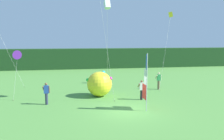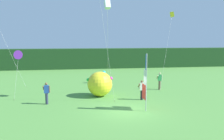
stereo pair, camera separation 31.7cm
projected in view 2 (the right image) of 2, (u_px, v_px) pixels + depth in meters
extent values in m
plane|color=#518E3D|center=(127.00, 111.00, 16.93)|extent=(120.00, 120.00, 0.00)
cube|color=#1E421E|center=(97.00, 58.00, 41.17)|extent=(80.00, 2.40, 3.45)
cylinder|color=#B7B7BC|center=(146.00, 83.00, 16.55)|extent=(0.06, 0.06, 4.15)
cube|color=red|center=(144.00, 92.00, 17.16)|extent=(0.02, 0.97, 1.11)
cube|color=white|center=(145.00, 77.00, 16.83)|extent=(0.02, 0.60, 1.11)
cube|color=blue|center=(146.00, 62.00, 16.50)|extent=(0.02, 0.23, 1.11)
cylinder|color=brown|center=(160.00, 85.00, 23.93)|extent=(0.22, 0.22, 0.92)
cube|color=#2D8E4C|center=(160.00, 78.00, 23.83)|extent=(0.36, 0.20, 0.60)
sphere|color=beige|center=(160.00, 74.00, 23.77)|extent=(0.20, 0.20, 0.20)
cylinder|color=beige|center=(157.00, 77.00, 23.85)|extent=(0.09, 0.48, 0.42)
cylinder|color=beige|center=(162.00, 78.00, 23.87)|extent=(0.09, 0.14, 0.56)
cylinder|color=black|center=(142.00, 95.00, 19.92)|extent=(0.22, 0.22, 0.83)
cube|color=white|center=(142.00, 87.00, 19.82)|extent=(0.36, 0.20, 0.62)
sphere|color=brown|center=(142.00, 82.00, 19.77)|extent=(0.20, 0.20, 0.20)
cylinder|color=brown|center=(139.00, 86.00, 19.84)|extent=(0.09, 0.48, 0.42)
cylinder|color=brown|center=(144.00, 87.00, 19.87)|extent=(0.09, 0.14, 0.56)
cylinder|color=#2D334C|center=(47.00, 99.00, 18.56)|extent=(0.22, 0.22, 0.90)
cube|color=#284CA8|center=(46.00, 89.00, 18.46)|extent=(0.36, 0.20, 0.62)
sphere|color=brown|center=(46.00, 84.00, 18.41)|extent=(0.20, 0.20, 0.20)
cylinder|color=brown|center=(43.00, 88.00, 18.48)|extent=(0.09, 0.48, 0.42)
cylinder|color=brown|center=(49.00, 89.00, 18.51)|extent=(0.09, 0.14, 0.56)
sphere|color=yellow|center=(100.00, 84.00, 21.07)|extent=(2.24, 2.24, 2.24)
sphere|color=green|center=(88.00, 80.00, 20.85)|extent=(0.31, 0.31, 0.31)
sphere|color=#DB33A8|center=(111.00, 78.00, 20.93)|extent=(0.31, 0.31, 0.31)
sphere|color=#23B2C6|center=(104.00, 72.00, 21.31)|extent=(0.31, 0.31, 0.31)
cylinder|color=brown|center=(108.00, 90.00, 23.74)|extent=(0.03, 0.03, 0.08)
cylinder|color=silver|center=(108.00, 52.00, 21.41)|extent=(0.56, 3.65, 7.90)
cube|color=white|center=(107.00, 5.00, 19.06)|extent=(0.50, 0.67, 0.74)
cylinder|color=brown|center=(160.00, 91.00, 23.13)|extent=(0.03, 0.03, 0.08)
cylinder|color=silver|center=(166.00, 51.00, 24.24)|extent=(2.25, 2.98, 7.75)
cube|color=yellow|center=(172.00, 14.00, 25.35)|extent=(0.54, 0.47, 0.61)
cylinder|color=brown|center=(26.00, 87.00, 25.22)|extent=(0.03, 0.03, 0.08)
cylinder|color=silver|center=(9.00, 49.00, 25.17)|extent=(3.53, 1.53, 8.02)
cylinder|color=brown|center=(14.00, 100.00, 19.83)|extent=(0.03, 0.03, 0.08)
cylinder|color=silver|center=(16.00, 77.00, 20.09)|extent=(0.34, 0.99, 3.75)
cone|color=purple|center=(19.00, 55.00, 20.35)|extent=(0.82, 0.47, 0.82)
cylinder|color=brown|center=(115.00, 101.00, 19.46)|extent=(0.03, 0.03, 0.08)
cylinder|color=silver|center=(104.00, 30.00, 18.30)|extent=(1.77, 0.55, 11.64)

